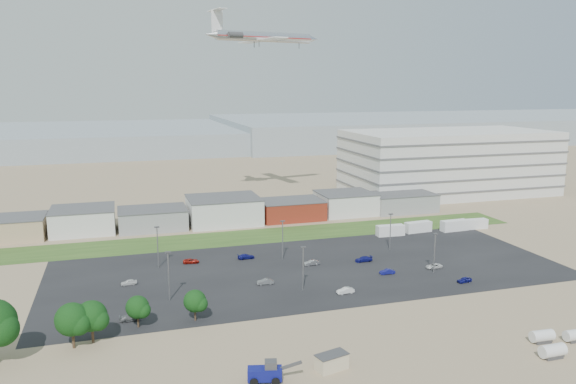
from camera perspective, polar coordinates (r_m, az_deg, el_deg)
name	(u,v)px	position (r m, az deg, el deg)	size (l,w,h in m)	color
ground	(318,302)	(115.34, 3.07, -11.07)	(700.00, 700.00, 0.00)	#987F60
parking_lot	(309,269)	(134.59, 2.15, -7.80)	(120.00, 50.00, 0.01)	black
grass_strip	(257,236)	(162.65, -3.22, -4.51)	(160.00, 16.00, 0.02)	#2D4B1C
hills_backdrop	(225,137)	(424.27, -6.46, 5.55)	(700.00, 200.00, 9.00)	gray
building_row	(189,213)	(176.96, -10.06, -2.07)	(170.00, 20.00, 8.00)	silver
parking_garage	(448,162)	(235.05, 15.94, 2.96)	(80.00, 40.00, 25.00)	silver
portable_shed	(332,362)	(90.03, 4.46, -16.81)	(5.04, 2.62, 2.54)	#C6B796
telehandler	(265,372)	(86.33, -2.38, -17.76)	(8.06, 2.69, 3.36)	navy
storage_tank_nw	(542,336)	(107.11, 24.40, -13.16)	(3.95, 1.97, 2.37)	silver
storage_tank_ne	(575,335)	(109.94, 27.14, -12.80)	(3.78, 1.89, 2.27)	silver
storage_tank_sw	(553,351)	(102.27, 25.30, -14.36)	(4.14, 2.07, 2.48)	silver
box_trailer_a	(390,230)	(165.49, 10.36, -3.86)	(8.18, 2.56, 3.07)	silver
box_trailer_b	(418,227)	(171.10, 13.07, -3.48)	(8.23, 2.57, 3.09)	silver
box_trailer_c	(454,225)	(175.43, 16.54, -3.28)	(8.45, 2.64, 3.17)	silver
box_trailer_d	(475,224)	(179.75, 18.44, -3.10)	(7.81, 2.44, 2.93)	silver
tree_left	(72,323)	(101.30, -21.08, -12.31)	(5.91, 5.91, 8.86)	black
tree_mid	(92,319)	(102.21, -19.32, -12.11)	(5.61, 5.61, 8.42)	black
tree_right	(138,310)	(106.21, -15.04, -11.47)	(4.47, 4.47, 6.70)	black
tree_near	(195,303)	(106.84, -9.44, -11.10)	(4.47, 4.47, 6.70)	black
lightpole_front_l	(169,276)	(116.70, -12.02, -8.35)	(1.21, 0.50, 10.25)	slate
lightpole_front_m	(303,269)	(119.56, 1.54, -7.79)	(1.13, 0.47, 9.63)	slate
lightpole_front_r	(434,253)	(134.67, 14.65, -6.04)	(1.11, 0.46, 9.45)	slate
lightpole_back_l	(158,247)	(137.43, -13.10, -5.49)	(1.19, 0.49, 10.08)	slate
lightpole_back_m	(283,240)	(140.14, -0.55, -4.91)	(1.17, 0.49, 9.95)	slate
lightpole_back_r	(390,232)	(150.43, 10.35, -4.01)	(1.16, 0.48, 9.83)	slate
airliner	(264,37)	(205.42, -2.42, 15.47)	(44.32, 30.22, 13.10)	silver
parked_car_0	(434,266)	(139.05, 14.60, -7.30)	(1.85, 4.01, 1.12)	silver
parked_car_1	(387,272)	(132.73, 10.04, -7.97)	(1.24, 3.55, 1.17)	navy
parked_car_2	(464,280)	(131.47, 17.48, -8.51)	(1.38, 3.43, 1.17)	navy
parked_car_4	(265,282)	(124.46, -2.34, -9.09)	(1.28, 3.66, 1.21)	#595B5E
parked_car_5	(129,282)	(128.84, -15.87, -8.81)	(1.39, 3.45, 1.17)	silver
parked_car_6	(246,256)	(142.16, -4.28, -6.54)	(1.73, 4.25, 1.23)	navy
parked_car_7	(312,263)	(137.03, 2.42, -7.19)	(1.30, 3.72, 1.23)	#A5A5AA
parked_car_9	(191,261)	(140.45, -9.82, -6.92)	(1.81, 3.93, 1.09)	#9B170E
parked_car_10	(130,318)	(110.32, -15.75, -12.21)	(1.59, 3.92, 1.14)	#595B5E
parked_car_12	(364,259)	(140.89, 7.69, -6.77)	(1.78, 4.38, 1.27)	navy
parked_car_13	(345,291)	(119.84, 5.86, -9.93)	(1.31, 3.75, 1.23)	silver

